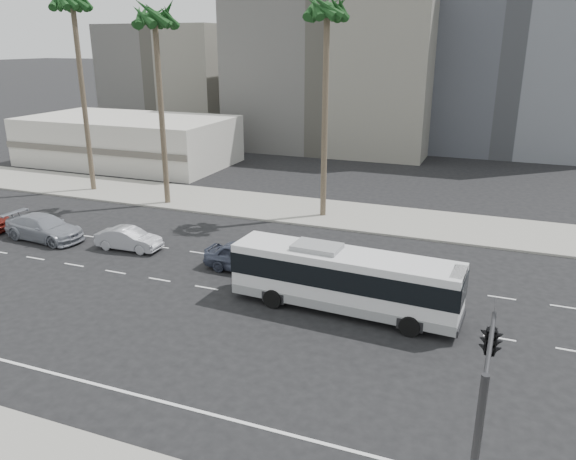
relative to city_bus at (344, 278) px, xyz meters
The scene contains 14 objects.
ground 2.37m from the city_bus, behind, with size 700.00×700.00×0.00m, color black.
sidewalk_north 15.48m from the city_bus, 96.10° to the left, with size 120.00×7.00×0.15m, color gray.
commercial_low 40.83m from the city_bus, 140.80° to the left, with size 22.00×12.16×5.00m.
midrise_beige_west 47.40m from the city_bus, 106.93° to the left, with size 24.00×18.00×18.00m, color #615F5A.
midrise_gray_center 53.41m from the city_bus, 83.00° to the left, with size 20.00×20.00×26.00m, color #4D4F57.
midrise_beige_far 63.92m from the city_bus, 128.51° to the left, with size 18.00×16.00×15.00m, color #615F5A.
city_bus is the anchor object (origin of this frame).
car_a 7.30m from the city_bus, 157.37° to the left, with size 4.89×1.97×1.67m, color #3D4457.
car_b 15.56m from the city_bus, 167.83° to the left, with size 4.29×1.50×1.41m, color #9FA0A7.
car_c 21.81m from the city_bus, behind, with size 5.80×2.36×1.68m, color gray.
traffic_signal 13.01m from the city_bus, 57.27° to the right, with size 2.78×3.65×6.07m.
palm_near 20.13m from the city_bus, 111.55° to the left, with size 4.72×4.72×15.91m.
palm_mid 26.05m from the city_bus, 144.75° to the left, with size 5.05×5.05×15.60m.
palm_far 33.89m from the city_bus, 151.96° to the left, with size 4.94×4.94×16.99m.
Camera 1 is at (8.14, -24.14, 12.69)m, focal length 34.74 mm.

